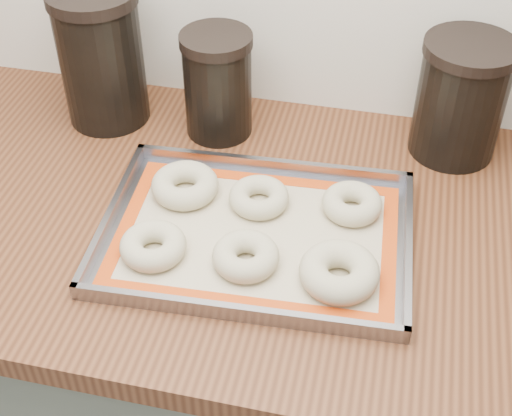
% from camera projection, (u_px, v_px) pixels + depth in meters
% --- Properties ---
extents(cabinet, '(3.00, 0.65, 0.86)m').
position_uv_depth(cabinet, '(240.00, 385.00, 1.43)').
color(cabinet, '#61695D').
rests_on(cabinet, floor).
extents(countertop, '(3.06, 0.68, 0.04)m').
position_uv_depth(countertop, '(236.00, 221.00, 1.13)').
color(countertop, brown).
rests_on(countertop, cabinet).
extents(baking_tray, '(0.48, 0.35, 0.03)m').
position_uv_depth(baking_tray, '(256.00, 234.00, 1.07)').
color(baking_tray, gray).
rests_on(baking_tray, countertop).
extents(baking_mat, '(0.43, 0.31, 0.00)m').
position_uv_depth(baking_mat, '(256.00, 235.00, 1.07)').
color(baking_mat, '#C6B793').
rests_on(baking_mat, baking_tray).
extents(bagel_front_left, '(0.10, 0.10, 0.03)m').
position_uv_depth(bagel_front_left, '(153.00, 246.00, 1.03)').
color(bagel_front_left, '#BFB694').
rests_on(bagel_front_left, baking_mat).
extents(bagel_front_mid, '(0.11, 0.11, 0.04)m').
position_uv_depth(bagel_front_mid, '(246.00, 256.00, 1.02)').
color(bagel_front_mid, '#BFB694').
rests_on(bagel_front_mid, baking_mat).
extents(bagel_front_right, '(0.12, 0.12, 0.04)m').
position_uv_depth(bagel_front_right, '(339.00, 272.00, 0.99)').
color(bagel_front_right, '#BFB694').
rests_on(bagel_front_right, baking_mat).
extents(bagel_back_left, '(0.13, 0.13, 0.04)m').
position_uv_depth(bagel_back_left, '(185.00, 185.00, 1.13)').
color(bagel_back_left, '#BFB694').
rests_on(bagel_back_left, baking_mat).
extents(bagel_back_mid, '(0.10, 0.10, 0.03)m').
position_uv_depth(bagel_back_mid, '(259.00, 197.00, 1.11)').
color(bagel_back_mid, '#BFB694').
rests_on(bagel_back_mid, baking_mat).
extents(bagel_back_right, '(0.11, 0.11, 0.03)m').
position_uv_depth(bagel_back_right, '(352.00, 204.00, 1.10)').
color(bagel_back_right, '#BFB694').
rests_on(bagel_back_right, baking_mat).
extents(canister_left, '(0.15, 0.15, 0.24)m').
position_uv_depth(canister_left, '(101.00, 57.00, 1.24)').
color(canister_left, black).
rests_on(canister_left, countertop).
extents(canister_mid, '(0.12, 0.12, 0.19)m').
position_uv_depth(canister_mid, '(218.00, 84.00, 1.22)').
color(canister_mid, black).
rests_on(canister_mid, countertop).
extents(canister_right, '(0.15, 0.15, 0.20)m').
position_uv_depth(canister_right, '(461.00, 99.00, 1.17)').
color(canister_right, black).
rests_on(canister_right, countertop).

